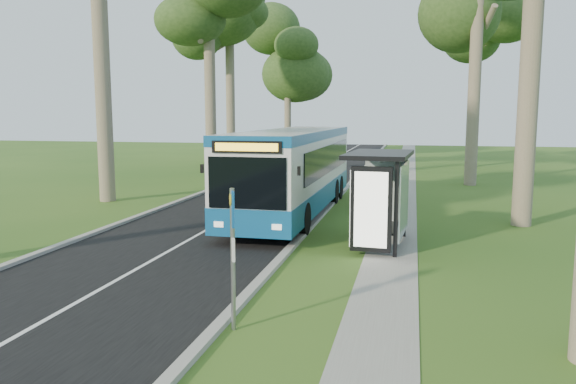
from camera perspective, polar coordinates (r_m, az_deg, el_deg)
name	(u,v)px	position (r m, az deg, el deg)	size (l,w,h in m)	color
ground	(287,253)	(16.62, -0.08, -6.27)	(120.00, 120.00, 0.00)	#2F581B
road	(262,199)	(26.98, -2.67, -0.75)	(7.00, 100.00, 0.02)	black
kerb_east	(334,201)	(26.27, 4.71, -0.89)	(0.25, 100.00, 0.12)	#9E9B93
kerb_west	(193,196)	(28.09, -9.58, -0.40)	(0.25, 100.00, 0.12)	#9E9B93
centre_line	(262,199)	(26.97, -2.67, -0.72)	(0.12, 100.00, 0.01)	white
footpath	(399,204)	(26.05, 11.26, -1.20)	(1.50, 100.00, 0.02)	gray
bus	(294,171)	(22.93, 0.61, 2.18)	(2.83, 12.98, 3.43)	silver
bus_stop_sign	(233,243)	(10.55, -5.65, -5.20)	(0.20, 0.36, 2.72)	gray
bus_shelter	(383,182)	(17.05, 9.63, 1.04)	(2.07, 3.51, 2.91)	black
litter_bin	(363,200)	(24.05, 7.64, -0.80)	(0.51, 0.51, 0.90)	black
car_white	(239,160)	(41.68, -4.96, 3.22)	(1.59, 3.95, 1.34)	white
car_silver	(261,154)	(47.84, -2.78, 3.90)	(1.52, 4.34, 1.43)	#96989D
tree_west_d	(229,7)	(46.83, -6.00, 18.20)	(5.20, 5.20, 16.85)	#7A6B56
tree_west_e	(288,49)	(55.39, -0.03, 14.28)	(5.20, 5.20, 13.75)	#7A6B56
tree_east_d	(478,19)	(46.49, 18.73, 16.33)	(5.20, 5.20, 15.11)	#7A6B56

